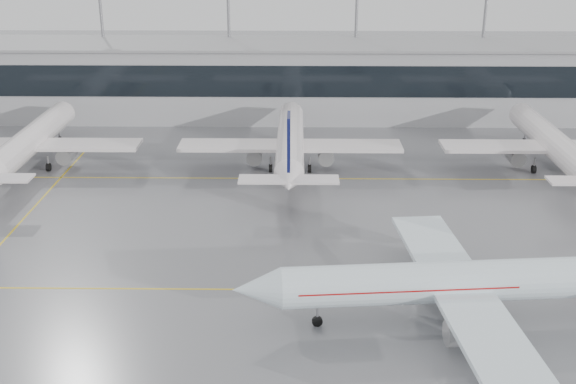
{
  "coord_description": "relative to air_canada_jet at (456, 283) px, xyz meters",
  "views": [
    {
      "loc": [
        0.95,
        -58.45,
        31.98
      ],
      "look_at": [
        0.0,
        12.0,
        5.0
      ],
      "focal_mm": 45.0,
      "sensor_mm": 36.0,
      "label": 1
    }
  ],
  "objects": [
    {
      "name": "parked_jet_b",
      "position": [
        -49.17,
        38.84,
        0.12
      ],
      "size": [
        29.64,
        36.96,
        11.72
      ],
      "rotation": [
        0.0,
        0.0,
        1.57
      ],
      "color": "white",
      "rests_on": "ground"
    },
    {
      "name": "terminal",
      "position": [
        -14.17,
        67.15,
        2.41
      ],
      "size": [
        180.0,
        15.0,
        12.0
      ],
      "primitive_type": "cube",
      "color": "#A4A4A8",
      "rests_on": "ground"
    },
    {
      "name": "ground",
      "position": [
        -14.17,
        5.15,
        -3.59
      ],
      "size": [
        320.0,
        320.0,
        0.0
      ],
      "primitive_type": "plane",
      "color": "slate",
      "rests_on": "ground"
    },
    {
      "name": "terminal_glass",
      "position": [
        -14.17,
        59.6,
        3.91
      ],
      "size": [
        180.0,
        0.2,
        5.0
      ],
      "primitive_type": "cube",
      "color": "black",
      "rests_on": "ground"
    },
    {
      "name": "parked_jet_d",
      "position": [
        20.83,
        38.84,
        0.12
      ],
      "size": [
        29.64,
        36.96,
        11.72
      ],
      "rotation": [
        0.0,
        0.0,
        1.57
      ],
      "color": "white",
      "rests_on": "ground"
    },
    {
      "name": "parked_jet_c",
      "position": [
        -14.17,
        38.84,
        0.12
      ],
      "size": [
        29.64,
        36.96,
        11.72
      ],
      "rotation": [
        0.0,
        0.0,
        1.57
      ],
      "color": "white",
      "rests_on": "ground"
    },
    {
      "name": "taxi_line_cross",
      "position": [
        -44.17,
        20.15,
        -3.59
      ],
      "size": [
        0.25,
        60.0,
        0.01
      ],
      "primitive_type": "cube",
      "color": "yellow",
      "rests_on": "ground"
    },
    {
      "name": "light_masts",
      "position": [
        -14.17,
        73.15,
        9.75
      ],
      "size": [
        156.4,
        1.0,
        22.6
      ],
      "color": "gray",
      "rests_on": "ground"
    },
    {
      "name": "air_canada_jet",
      "position": [
        0.0,
        0.0,
        0.0
      ],
      "size": [
        36.26,
        29.03,
        11.34
      ],
      "rotation": [
        0.0,
        0.0,
        3.23
      ],
      "color": "white",
      "rests_on": "ground"
    },
    {
      "name": "taxi_line_main",
      "position": [
        -14.17,
        5.15,
        -3.59
      ],
      "size": [
        120.0,
        0.25,
        0.01
      ],
      "primitive_type": "cube",
      "color": "yellow",
      "rests_on": "ground"
    },
    {
      "name": "terminal_roof",
      "position": [
        -14.17,
        67.15,
        8.61
      ],
      "size": [
        182.0,
        16.0,
        0.4
      ],
      "primitive_type": "cube",
      "color": "gray",
      "rests_on": "ground"
    },
    {
      "name": "taxi_line_north",
      "position": [
        -14.17,
        35.15,
        -3.59
      ],
      "size": [
        120.0,
        0.25,
        0.01
      ],
      "primitive_type": "cube",
      "color": "yellow",
      "rests_on": "ground"
    }
  ]
}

